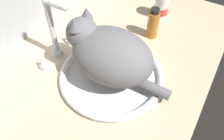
% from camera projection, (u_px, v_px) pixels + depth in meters
% --- Properties ---
extents(countertop, '(1.19, 0.68, 0.03)m').
position_uv_depth(countertop, '(102.00, 74.00, 0.86)').
color(countertop, '#CCB793').
rests_on(countertop, ground).
extents(backsplash_wall, '(1.19, 0.02, 0.30)m').
position_uv_depth(backsplash_wall, '(14.00, 11.00, 0.87)').
color(backsplash_wall, '#B2B7BC').
rests_on(backsplash_wall, ground).
extents(sink_basin, '(0.35, 0.35, 0.03)m').
position_uv_depth(sink_basin, '(112.00, 76.00, 0.82)').
color(sink_basin, white).
rests_on(sink_basin, countertop).
extents(faucet, '(0.18, 0.10, 0.23)m').
position_uv_depth(faucet, '(55.00, 36.00, 0.83)').
color(faucet, silver).
rests_on(faucet, countertop).
extents(cat, '(0.20, 0.36, 0.20)m').
position_uv_depth(cat, '(107.00, 53.00, 0.75)').
color(cat, slate).
rests_on(cat, sink_basin).
extents(amber_bottle, '(0.04, 0.04, 0.13)m').
position_uv_depth(amber_bottle, '(153.00, 24.00, 0.92)').
color(amber_bottle, '#B2661E').
rests_on(amber_bottle, countertop).
extents(pill_bottle, '(0.06, 0.06, 0.10)m').
position_uv_depth(pill_bottle, '(161.00, 7.00, 1.01)').
color(pill_bottle, white).
rests_on(pill_bottle, countertop).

